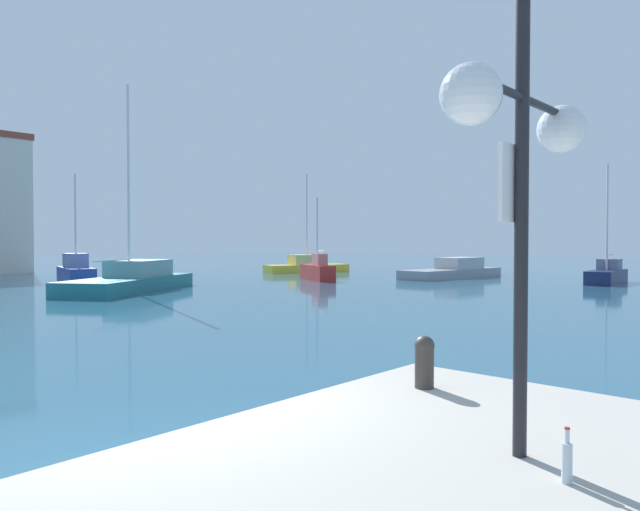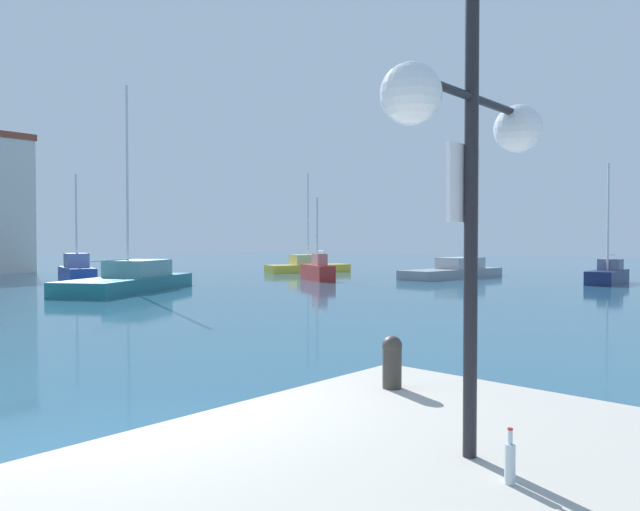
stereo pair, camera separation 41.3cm
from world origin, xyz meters
name	(u,v)px [view 2 (the right image)]	position (x,y,z in m)	size (l,w,h in m)	color
water	(193,289)	(15.00, 20.00, 0.00)	(160.00, 160.00, 0.00)	#285670
lamppost	(471,129)	(0.88, -3.46, 3.30)	(1.93, 0.39, 3.89)	black
bottle	(510,462)	(0.62, -3.89, 1.08)	(0.07, 0.07, 0.36)	silver
mooring_bollard	(392,360)	(2.13, -1.87, 1.24)	(0.21, 0.21, 0.56)	#38332D
sailboat_teal_mid_harbor	(131,279)	(12.46, 21.77, 0.57)	(9.11, 7.05, 10.30)	#1E707A
sailboat_blue_near_pier	(77,271)	(13.73, 30.54, 0.65)	(2.83, 5.25, 6.69)	#233D93
sailboat_red_distant_east	(318,270)	(24.84, 20.32, 0.63)	(2.98, 4.17, 5.35)	#B22823
sailboat_navy_far_left	(608,274)	(34.07, 5.49, 0.55)	(5.05, 1.85, 7.09)	#19234C
motorboat_grey_center_channel	(454,270)	(33.13, 15.14, 0.49)	(9.11, 3.13, 1.37)	gray
sailboat_yellow_far_right	(307,266)	(31.38, 27.56, 0.51)	(7.15, 4.15, 7.96)	gold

